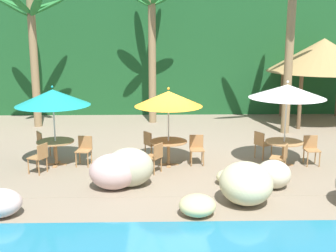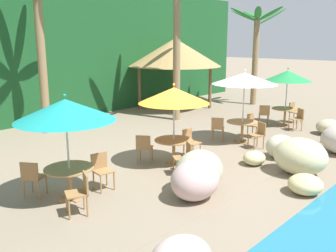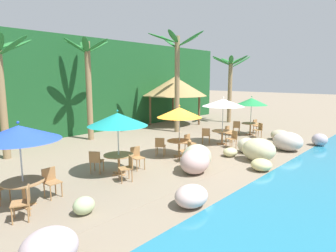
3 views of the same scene
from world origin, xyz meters
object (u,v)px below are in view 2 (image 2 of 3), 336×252
at_px(chair_teal_left, 81,191).
at_px(umbrella_orange, 174,95).
at_px(chair_white_left, 259,133).
at_px(chair_orange_inland, 144,147).
at_px(dining_table_teal, 69,173).
at_px(umbrella_white, 245,79).
at_px(chair_teal_seaward, 102,168).
at_px(palapa_hut, 175,53).
at_px(palm_tree_fourth, 256,37).
at_px(umbrella_teal, 65,110).
at_px(dining_table_white, 242,125).
at_px(chair_teal_inland, 32,176).
at_px(palm_tree_third, 176,24).
at_px(chair_orange_left, 185,156).
at_px(chair_green_seaward, 294,111).
at_px(chair_orange_seaward, 190,141).
at_px(palm_tree_second, 39,33).
at_px(chair_green_left, 298,118).
at_px(chair_green_inland, 264,113).
at_px(chair_white_seaward, 253,124).
at_px(umbrella_green, 288,76).
at_px(dining_table_green, 285,111).
at_px(chair_white_inland, 218,127).

height_order(chair_teal_left, umbrella_orange, umbrella_orange).
height_order(chair_teal_left, chair_white_left, same).
xyz_separation_m(umbrella_orange, chair_orange_inland, (-0.54, 0.66, -1.49)).
relative_size(dining_table_teal, umbrella_white, 0.43).
xyz_separation_m(chair_teal_seaward, palapa_hut, (9.22, 5.98, 2.37)).
height_order(umbrella_white, palm_tree_fourth, palm_tree_fourth).
height_order(umbrella_teal, dining_table_white, umbrella_teal).
bearing_deg(chair_teal_left, umbrella_teal, 72.24).
relative_size(chair_teal_inland, palm_tree_third, 0.14).
height_order(chair_teal_inland, chair_orange_left, same).
bearing_deg(chair_teal_left, chair_green_seaward, 3.52).
bearing_deg(umbrella_orange, umbrella_teal, 178.51).
relative_size(chair_orange_seaward, palm_tree_second, 0.15).
relative_size(chair_green_left, palapa_hut, 0.18).
xyz_separation_m(umbrella_teal, palm_tree_fourth, (14.04, 3.62, 1.62)).
xyz_separation_m(chair_green_inland, palm_tree_fourth, (4.38, 3.08, 3.15)).
xyz_separation_m(chair_teal_inland, dining_table_white, (7.31, -0.88, 0.10)).
height_order(umbrella_teal, palapa_hut, palapa_hut).
bearing_deg(palm_tree_third, chair_teal_seaward, -150.61).
distance_m(chair_orange_seaward, palm_tree_second, 7.01).
bearing_deg(umbrella_white, chair_teal_left, -175.15).
bearing_deg(chair_white_seaward, umbrella_orange, 179.51).
height_order(chair_green_seaward, chair_green_left, same).
distance_m(chair_orange_left, palm_tree_third, 7.89).
distance_m(chair_white_seaward, palapa_hut, 6.96).
height_order(chair_orange_inland, umbrella_green, umbrella_green).
distance_m(dining_table_teal, chair_orange_seaward, 4.21).
relative_size(umbrella_orange, palm_tree_second, 0.42).
xyz_separation_m(chair_teal_seaward, palm_tree_fourth, (13.19, 3.65, 3.15)).
xyz_separation_m(chair_green_left, palm_tree_third, (-1.79, 4.87, 3.67)).
height_order(chair_orange_inland, dining_table_white, chair_orange_inland).
distance_m(umbrella_teal, chair_green_seaward, 11.17).
bearing_deg(chair_white_seaward, umbrella_white, -173.72).
bearing_deg(chair_orange_inland, chair_green_left, -11.70).
xyz_separation_m(umbrella_orange, umbrella_white, (3.42, -0.13, 0.22)).
xyz_separation_m(chair_orange_left, dining_table_green, (7.24, 0.72, 0.10)).
distance_m(chair_teal_left, dining_table_white, 7.06).
bearing_deg(chair_green_inland, dining_table_teal, -176.81).
distance_m(chair_teal_seaward, umbrella_green, 9.48).
height_order(umbrella_orange, chair_white_left, umbrella_orange).
height_order(chair_teal_left, chair_orange_seaward, same).
height_order(chair_teal_inland, dining_table_white, chair_teal_inland).
distance_m(chair_teal_left, chair_green_inland, 10.02).
relative_size(dining_table_teal, chair_orange_inland, 1.26).
relative_size(chair_orange_left, palm_tree_second, 0.15).
distance_m(chair_teal_inland, dining_table_green, 10.77).
bearing_deg(dining_table_white, chair_green_inland, 14.63).
relative_size(chair_white_inland, dining_table_green, 0.79).
xyz_separation_m(umbrella_teal, chair_green_left, (9.79, -0.87, -1.53)).
distance_m(chair_green_seaward, chair_green_inland, 1.54).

